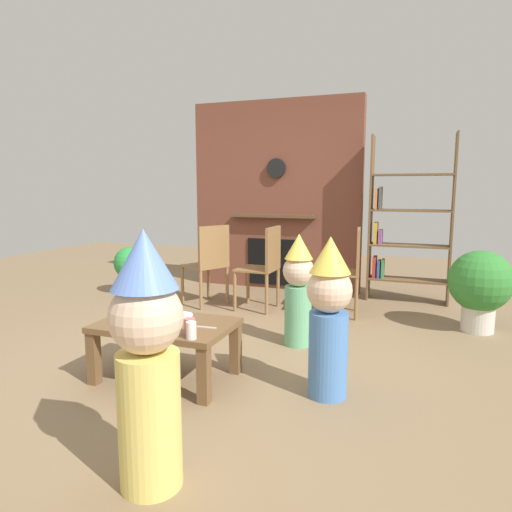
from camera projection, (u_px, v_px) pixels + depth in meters
The scene contains 19 objects.
ground_plane at pixel (220, 358), 3.51m from camera, with size 12.00×12.00×0.00m, color #846B4C.
brick_fireplace_feature at pixel (276, 197), 5.87m from camera, with size 2.20×0.28×2.40m.
bookshelf at pixel (404, 227), 5.19m from camera, with size 0.90×0.28×1.90m.
coffee_table at pixel (166, 332), 3.10m from camera, with size 0.91×0.59×0.40m.
paper_cup_near_left at pixel (190, 326), 2.83m from camera, with size 0.07×0.07×0.10m, color #E5666B.
paper_cup_near_right at pixel (138, 319), 2.97m from camera, with size 0.07×0.07×0.11m, color #669EE0.
paper_cup_center at pixel (191, 330), 2.74m from camera, with size 0.06×0.06×0.11m, color silver.
paper_plate_front at pixel (151, 316), 3.23m from camera, with size 0.21×0.21×0.01m, color white.
paper_plate_rear at pixel (181, 315), 3.24m from camera, with size 0.17×0.17×0.01m, color white.
birthday_cake_slice at pixel (158, 320), 3.02m from camera, with size 0.10×0.10×0.07m, color pink.
table_fork at pixel (205, 327), 2.97m from camera, with size 0.15×0.02×0.01m, color silver.
child_with_cone_hat at pixel (147, 355), 1.93m from camera, with size 0.31×0.31×1.14m.
child_in_pink at pixel (329, 313), 2.80m from camera, with size 0.28×0.28×1.01m.
child_by_the_chairs at pixel (298, 287), 3.75m from camera, with size 0.26×0.26×0.93m.
dining_chair_left at pixel (209, 260), 5.01m from camera, with size 0.54×0.54×0.90m.
dining_chair_middle at pixel (265, 263), 4.84m from camera, with size 0.41×0.41×0.90m.
dining_chair_right at pixel (349, 266), 4.64m from camera, with size 0.45×0.45×0.90m.
potted_plant_tall at pixel (480, 285), 4.11m from camera, with size 0.56×0.56×0.75m.
potted_plant_short at pixel (131, 268), 5.62m from camera, with size 0.40×0.40×0.59m.
Camera 1 is at (1.42, -3.05, 1.30)m, focal length 31.89 mm.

